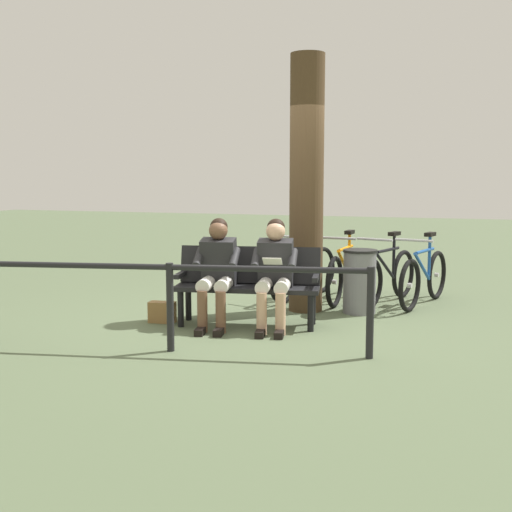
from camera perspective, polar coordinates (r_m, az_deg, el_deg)
The scene contains 12 objects.
ground_plane at distance 7.30m, azimuth 0.19°, elevation -6.00°, with size 40.00×40.00×0.00m, color #566647.
bench at distance 7.15m, azimuth -0.69°, elevation -2.14°, with size 1.66×0.77×0.87m.
person_reading at distance 6.92m, azimuth 1.67°, elevation -1.12°, with size 0.54×0.81×1.20m.
person_companion at distance 7.03m, azimuth -3.52°, elevation -1.01°, with size 0.54×0.81×1.20m.
handbag at distance 7.36m, azimuth -8.40°, elevation -5.00°, with size 0.30×0.14×0.24m, color olive.
tree_trunk at distance 7.83m, azimuth 4.55°, elevation 6.38°, with size 0.42×0.42×3.12m, color #4C3823.
litter_bin at distance 7.86m, azimuth 9.26°, elevation -2.25°, with size 0.41×0.41×0.78m.
bicycle_silver at distance 8.51m, azimuth 14.83°, elevation -1.89°, with size 0.59×1.64×0.94m.
bicycle_orange at distance 8.50m, azimuth 11.70°, elevation -1.81°, with size 0.63×1.62×0.94m.
bicycle_red at distance 8.62m, azimuth 8.01°, elevation -1.61°, with size 0.48×1.68×0.94m.
bicycle_green at distance 8.74m, azimuth 4.33°, elevation -1.45°, with size 0.62×1.63×0.94m.
railing_fence at distance 6.07m, azimuth -7.73°, elevation -2.86°, with size 3.74×0.82×0.85m.
Camera 1 is at (-2.31, 6.72, 1.65)m, focal length 44.64 mm.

